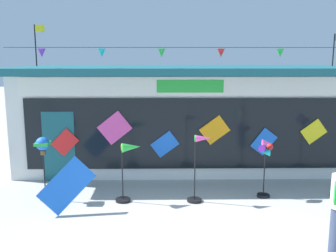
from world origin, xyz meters
name	(u,v)px	position (x,y,z in m)	size (l,w,h in m)	color
ground_plane	(195,248)	(0.00, 0.00, 0.00)	(80.00, 80.00, 0.00)	#ADAAA5
kite_shop_building	(185,114)	(0.17, 6.03, 1.62)	(10.64, 5.02, 4.53)	silver
wind_spinner_far_left	(43,150)	(-3.50, 2.50, 1.26)	(0.34, 0.34, 1.58)	black
wind_spinner_left	(129,162)	(-1.41, 2.34, 1.01)	(0.66, 0.37, 1.47)	black
wind_spinner_center_left	(199,164)	(0.29, 2.30, 0.94)	(0.58, 0.36, 1.67)	black
wind_spinner_center_right	(265,158)	(1.97, 2.57, 1.02)	(0.43, 0.32, 1.49)	black
display_kite_on_ground	(67,186)	(-2.75, 1.67, 0.64)	(0.66, 0.03, 1.21)	blue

